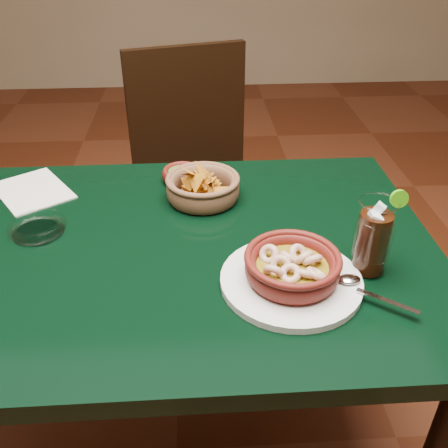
{
  "coord_description": "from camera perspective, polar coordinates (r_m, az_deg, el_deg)",
  "views": [
    {
      "loc": [
        0.08,
        -0.88,
        1.37
      ],
      "look_at": [
        0.14,
        -0.02,
        0.81
      ],
      "focal_mm": 40.0,
      "sensor_mm": 36.0,
      "label": 1
    }
  ],
  "objects": [
    {
      "name": "dining_chair",
      "position": [
        1.8,
        -2.82,
        5.19
      ],
      "size": [
        0.55,
        0.55,
        0.97
      ],
      "color": "black",
      "rests_on": "ground"
    },
    {
      "name": "dining_table",
      "position": [
        1.14,
        -7.13,
        -6.4
      ],
      "size": [
        1.2,
        0.8,
        0.75
      ],
      "color": "black",
      "rests_on": "ground"
    },
    {
      "name": "chip_basket",
      "position": [
        1.22,
        -2.43,
        4.2
      ],
      "size": [
        0.21,
        0.21,
        0.12
      ],
      "color": "brown",
      "rests_on": "dining_table"
    },
    {
      "name": "cola_drink",
      "position": [
        1.0,
        16.66,
        -1.5
      ],
      "size": [
        0.16,
        0.16,
        0.18
      ],
      "color": "white",
      "rests_on": "dining_table"
    },
    {
      "name": "guacamole_ramekin",
      "position": [
        1.32,
        -4.82,
        5.64
      ],
      "size": [
        0.12,
        0.12,
        0.04
      ],
      "color": "#51120E",
      "rests_on": "dining_table"
    },
    {
      "name": "shrimp_plate",
      "position": [
        0.96,
        7.81,
        -5.26
      ],
      "size": [
        0.35,
        0.27,
        0.08
      ],
      "color": "silver",
      "rests_on": "dining_table"
    },
    {
      "name": "glass_ashtray",
      "position": [
        1.18,
        -20.57,
        -0.34
      ],
      "size": [
        0.13,
        0.13,
        0.03
      ],
      "color": "white",
      "rests_on": "dining_table"
    },
    {
      "name": "paper_menu",
      "position": [
        1.36,
        -21.05,
        3.57
      ],
      "size": [
        0.24,
        0.26,
        0.0
      ],
      "color": "beige",
      "rests_on": "dining_table"
    }
  ]
}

